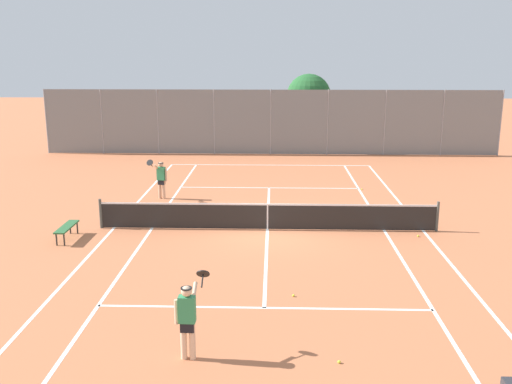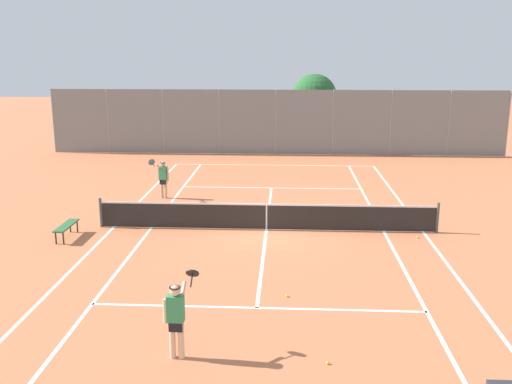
% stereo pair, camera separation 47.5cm
% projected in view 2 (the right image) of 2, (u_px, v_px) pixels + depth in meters
% --- Properties ---
extents(ground_plane, '(120.00, 120.00, 0.00)m').
position_uv_depth(ground_plane, '(266.00, 230.00, 20.23)').
color(ground_plane, '#C67047').
extents(court_line_markings, '(11.10, 23.90, 0.01)m').
position_uv_depth(court_line_markings, '(266.00, 229.00, 20.23)').
color(court_line_markings, white).
rests_on(court_line_markings, ground).
extents(tennis_net, '(12.00, 0.10, 1.07)m').
position_uv_depth(tennis_net, '(267.00, 216.00, 20.11)').
color(tennis_net, '#474C47').
rests_on(tennis_net, ground).
extents(player_near_side, '(0.68, 0.73, 1.77)m').
position_uv_depth(player_near_side, '(176.00, 316.00, 11.53)').
color(player_near_side, beige).
rests_on(player_near_side, ground).
extents(player_far_left, '(0.78, 0.71, 1.77)m').
position_uv_depth(player_far_left, '(163.00, 177.00, 24.38)').
color(player_far_left, '#D8A884').
rests_on(player_far_left, ground).
extents(loose_tennis_ball_0, '(0.07, 0.07, 0.07)m').
position_uv_depth(loose_tennis_ball_0, '(161.00, 208.00, 22.97)').
color(loose_tennis_ball_0, '#D1DB33').
rests_on(loose_tennis_ball_0, ground).
extents(loose_tennis_ball_1, '(0.07, 0.07, 0.07)m').
position_uv_depth(loose_tennis_ball_1, '(287.00, 296.00, 14.65)').
color(loose_tennis_ball_1, '#D1DB33').
rests_on(loose_tennis_ball_1, ground).
extents(loose_tennis_ball_2, '(0.07, 0.07, 0.07)m').
position_uv_depth(loose_tennis_ball_2, '(417.00, 237.00, 19.30)').
color(loose_tennis_ball_2, '#D1DB33').
rests_on(loose_tennis_ball_2, ground).
extents(loose_tennis_ball_3, '(0.07, 0.07, 0.07)m').
position_uv_depth(loose_tennis_ball_3, '(328.00, 363.00, 11.48)').
color(loose_tennis_ball_3, '#D1DB33').
rests_on(loose_tennis_ball_3, ground).
extents(loose_tennis_ball_4, '(0.07, 0.07, 0.07)m').
position_uv_depth(loose_tennis_ball_4, '(364.00, 190.00, 25.94)').
color(loose_tennis_ball_4, '#D1DB33').
rests_on(loose_tennis_ball_4, ground).
extents(loose_tennis_ball_5, '(0.07, 0.07, 0.07)m').
position_uv_depth(loose_tennis_ball_5, '(304.00, 221.00, 21.10)').
color(loose_tennis_ball_5, '#D1DB33').
rests_on(loose_tennis_ball_5, ground).
extents(courtside_bench, '(0.36, 1.50, 0.47)m').
position_uv_depth(courtside_bench, '(66.00, 226.00, 19.21)').
color(courtside_bench, '#2D6638').
rests_on(courtside_bench, ground).
extents(back_fence, '(27.78, 0.08, 3.96)m').
position_uv_depth(back_fence, '(276.00, 122.00, 34.68)').
color(back_fence, gray).
rests_on(back_fence, ground).
extents(tree_behind_left, '(2.84, 2.80, 4.82)m').
position_uv_depth(tree_behind_left, '(316.00, 98.00, 35.91)').
color(tree_behind_left, brown).
rests_on(tree_behind_left, ground).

